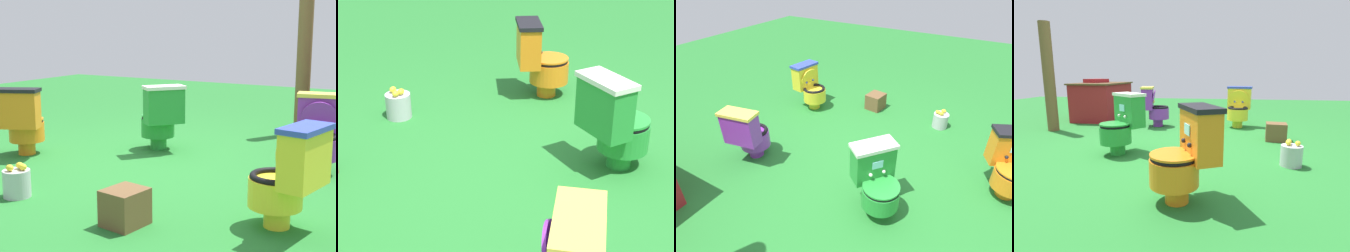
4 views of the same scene
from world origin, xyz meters
TOP-DOWN VIEW (x-y plane):
  - ground at (0.00, 0.00)m, footprint 14.00×14.00m
  - toilet_orange at (-1.47, -0.45)m, footprint 0.57×0.62m
  - toilet_yellow at (1.54, -1.01)m, footprint 0.56×0.48m
  - toilet_purple at (1.35, 0.53)m, footprint 0.49×0.56m
  - toilet_green at (-0.35, 0.48)m, footprint 0.64×0.62m
  - vendor_table at (2.08, 1.85)m, footprint 1.46×0.86m
  - wooden_post at (0.73, 2.14)m, footprint 0.18×0.18m
  - small_crate at (0.56, -1.49)m, footprint 0.29×0.31m
  - lemon_bucket at (-0.53, -1.44)m, footprint 0.22×0.22m

SIDE VIEW (x-z plane):
  - ground at x=0.00m, z-range 0.00..0.00m
  - lemon_bucket at x=-0.53m, z-range -0.02..0.26m
  - small_crate at x=0.56m, z-range 0.00..0.26m
  - toilet_orange at x=-1.47m, z-range 0.01..0.73m
  - toilet_green at x=-0.35m, z-range 0.01..0.73m
  - toilet_yellow at x=1.54m, z-range 0.01..0.74m
  - toilet_purple at x=1.35m, z-range 0.01..0.74m
  - vendor_table at x=2.08m, z-range -0.03..0.82m
  - wooden_post at x=0.73m, z-range 0.00..1.77m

